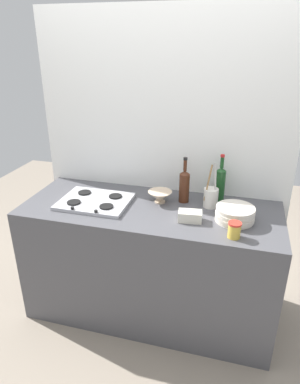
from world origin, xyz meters
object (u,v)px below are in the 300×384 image
object	(u,v)px
stovetop_hob	(95,201)
wine_bottle_mid_left	(220,183)
mixing_bowl	(160,196)
butter_dish	(190,216)
condiment_jar_front	(234,230)
utensil_crock	(211,197)
plate_stack	(235,214)
wine_bottle_leftmost	(184,185)

from	to	relation	value
stovetop_hob	wine_bottle_mid_left	xyz separation A→B (m)	(0.85, 0.28, 0.12)
mixing_bowl	butter_dish	xyz separation A→B (m)	(0.25, -0.22, -0.01)
wine_bottle_mid_left	condiment_jar_front	bearing A→B (deg)	-75.24
stovetop_hob	wine_bottle_mid_left	distance (m)	0.90
wine_bottle_mid_left	butter_dish	size ratio (longest dim) A/B	2.30
mixing_bowl	butter_dish	bearing A→B (deg)	-40.69
butter_dish	utensil_crock	size ratio (longest dim) A/B	0.47
plate_stack	butter_dish	world-z (taller)	plate_stack
utensil_crock	wine_bottle_mid_left	bearing A→B (deg)	67.31
plate_stack	utensil_crock	distance (m)	0.25
wine_bottle_leftmost	condiment_jar_front	bearing A→B (deg)	-47.65
utensil_crock	stovetop_hob	bearing A→B (deg)	-168.62
plate_stack	wine_bottle_leftmost	bearing A→B (deg)	150.86
plate_stack	condiment_jar_front	xyz separation A→B (m)	(0.01, -0.20, -0.00)
butter_dish	plate_stack	bearing A→B (deg)	14.67
wine_bottle_mid_left	condiment_jar_front	world-z (taller)	wine_bottle_mid_left
butter_dish	condiment_jar_front	xyz separation A→B (m)	(0.28, -0.13, 0.02)
condiment_jar_front	plate_stack	bearing A→B (deg)	91.51
plate_stack	mixing_bowl	world-z (taller)	plate_stack
plate_stack	wine_bottle_leftmost	distance (m)	0.43
stovetop_hob	wine_bottle_mid_left	bearing A→B (deg)	18.15
wine_bottle_mid_left	plate_stack	bearing A→B (deg)	-66.67
plate_stack	butter_dish	xyz separation A→B (m)	(-0.28, -0.07, -0.02)
stovetop_hob	plate_stack	xyz separation A→B (m)	(0.98, -0.01, 0.04)
butter_dish	utensil_crock	xyz separation A→B (m)	(0.10, 0.24, 0.04)
wine_bottle_leftmost	utensil_crock	xyz separation A→B (m)	(0.19, -0.03, -0.05)
mixing_bowl	utensil_crock	world-z (taller)	utensil_crock
stovetop_hob	butter_dish	size ratio (longest dim) A/B	3.24
wine_bottle_mid_left	mixing_bowl	size ratio (longest dim) A/B	2.02
mixing_bowl	condiment_jar_front	distance (m)	0.64
stovetop_hob	plate_stack	distance (m)	0.98
wine_bottle_leftmost	mixing_bowl	distance (m)	0.19
plate_stack	wine_bottle_leftmost	size ratio (longest dim) A/B	0.76
utensil_crock	butter_dish	bearing A→B (deg)	-113.00
condiment_jar_front	utensil_crock	bearing A→B (deg)	115.47
wine_bottle_leftmost	wine_bottle_mid_left	world-z (taller)	wine_bottle_mid_left
wine_bottle_mid_left	utensil_crock	world-z (taller)	wine_bottle_mid_left
plate_stack	mixing_bowl	distance (m)	0.55
condiment_jar_front	wine_bottle_leftmost	bearing A→B (deg)	132.35
plate_stack	mixing_bowl	size ratio (longest dim) A/B	1.47
plate_stack	butter_dish	size ratio (longest dim) A/B	1.67
wine_bottle_mid_left	condiment_jar_front	xyz separation A→B (m)	(0.13, -0.49, -0.09)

